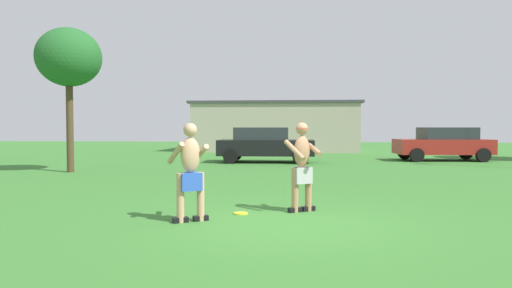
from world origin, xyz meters
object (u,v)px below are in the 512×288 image
object	(u,v)px
frisbee	(241,213)
tree_behind_players	(69,58)
car_red_near_post	(444,143)
player_in_gray	(302,163)
car_black_mid_lot	(265,144)
player_near	(190,170)

from	to	relation	value
frisbee	tree_behind_players	distance (m)	10.79
car_red_near_post	tree_behind_players	size ratio (longest dim) A/B	0.87
player_in_gray	car_black_mid_lot	size ratio (longest dim) A/B	0.40
frisbee	player_in_gray	bearing A→B (deg)	16.60
frisbee	tree_behind_players	world-z (taller)	tree_behind_players
car_red_near_post	player_near	bearing A→B (deg)	-120.62
player_in_gray	frisbee	bearing A→B (deg)	-163.40
player_in_gray	frisbee	size ratio (longest dim) A/B	6.39
car_red_near_post	car_black_mid_lot	xyz separation A→B (m)	(-8.38, -1.76, 0.00)
player_near	car_red_near_post	distance (m)	17.12
player_in_gray	frisbee	xyz separation A→B (m)	(-1.13, -0.34, -0.93)
player_in_gray	car_red_near_post	xyz separation A→B (m)	(6.82, 13.64, -0.12)
player_near	player_in_gray	world-z (taller)	player_in_gray
frisbee	tree_behind_players	size ratio (longest dim) A/B	0.05
player_near	player_in_gray	bearing A→B (deg)	29.82
frisbee	car_red_near_post	xyz separation A→B (m)	(7.95, 13.98, 0.81)
car_black_mid_lot	tree_behind_players	xyz separation A→B (m)	(-6.57, -5.06, 3.20)
player_near	car_black_mid_lot	world-z (taller)	player_near
player_in_gray	car_red_near_post	distance (m)	15.25
frisbee	car_black_mid_lot	size ratio (longest dim) A/B	0.06
player_in_gray	tree_behind_players	size ratio (longest dim) A/B	0.34
player_in_gray	car_black_mid_lot	distance (m)	11.98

